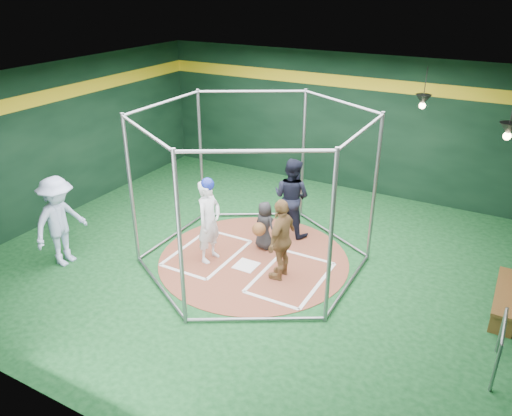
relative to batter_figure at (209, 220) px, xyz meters
The scene contains 14 objects.
room_shell 1.23m from the batter_figure, 29.05° to the left, with size 10.10×9.10×3.53m.
clay_disc 1.23m from the batter_figure, 28.59° to the left, with size 3.80×3.80×0.01m, color brown.
home_plate 1.16m from the batter_figure, ahead, with size 0.43×0.43×0.01m, color white.
batter_box_left 0.90m from the batter_figure, 139.32° to the left, with size 1.17×1.77×0.01m.
batter_box_right 1.92m from the batter_figure, ahead, with size 1.17×1.77×0.01m.
batting_cage 1.06m from the batter_figure, 28.59° to the left, with size 4.05×4.67×3.00m.
pendant_lamp_near 5.32m from the batter_figure, 53.60° to the left, with size 0.34×0.34×0.90m.
pendant_lamp_far 5.65m from the batter_figure, 26.89° to the left, with size 0.34×0.34×0.90m.
batter_figure is the anchor object (origin of this frame).
visitor_leopard 1.52m from the batter_figure, ahead, with size 0.93×0.39×1.58m, color #AD804A.
catcher_figure 1.22m from the batter_figure, 51.22° to the left, with size 0.58×0.62×1.03m.
umpire 2.01m from the batter_figure, 62.37° to the left, with size 0.84×0.66×1.73m, color black.
bystander_blue 2.86m from the batter_figure, 148.94° to the right, with size 1.17×0.67×1.81m, color #ADBDE5.
steel_railing 5.36m from the batter_figure, ahead, with size 0.05×0.95×0.81m.
Camera 1 is at (4.21, -7.56, 5.18)m, focal length 35.00 mm.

